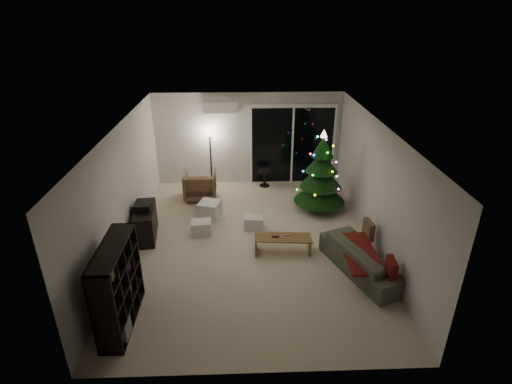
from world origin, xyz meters
TOP-DOWN VIEW (x-y plane):
  - room at (0.46, 1.49)m, footprint 6.50×7.51m
  - bookshelf at (-2.25, -2.19)m, footprint 0.56×1.42m
  - media_cabinet at (-2.25, 0.37)m, footprint 0.53×1.11m
  - stereo at (-2.25, 0.37)m, footprint 0.34×0.40m
  - armchair at (-1.26, 2.22)m, footprint 0.78×0.80m
  - ottoman at (-0.95, 1.14)m, footprint 0.57×0.57m
  - cardboard_box_a at (-1.08, 0.44)m, footprint 0.45×0.36m
  - cardboard_box_b at (0.07, 0.63)m, footprint 0.44×0.35m
  - side_table at (0.44, 2.94)m, footprint 0.45×0.45m
  - floor_lamp at (-1.01, 2.97)m, footprint 0.25×0.25m
  - sofa at (2.05, -1.03)m, footprint 1.39×2.06m
  - sofa_throw at (1.95, -1.03)m, footprint 0.60×1.38m
  - cushion_a at (2.30, -0.38)m, footprint 0.14×0.38m
  - cushion_b at (2.30, -1.68)m, footprint 0.14×0.38m
  - coffee_table at (0.61, -0.34)m, footprint 1.15×0.48m
  - remote_a at (0.46, -0.34)m, footprint 0.14×0.04m
  - remote_b at (0.71, -0.29)m, footprint 0.14×0.08m
  - christmas_tree at (1.68, 1.52)m, footprint 1.60×1.60m

SIDE VIEW (x-z plane):
  - cardboard_box_b at x=0.07m, z-range 0.00..0.29m
  - cardboard_box_a at x=-1.08m, z-range 0.00..0.30m
  - coffee_table at x=0.61m, z-range 0.00..0.36m
  - ottoman at x=-0.95m, z-range 0.00..0.41m
  - side_table at x=0.44m, z-range 0.00..0.47m
  - sofa at x=2.05m, z-range 0.00..0.56m
  - media_cabinet at x=-2.25m, z-range 0.00..0.67m
  - armchair at x=-1.26m, z-range 0.00..0.73m
  - remote_a at x=0.46m, z-range 0.36..0.37m
  - remote_b at x=0.71m, z-range 0.36..0.37m
  - sofa_throw at x=1.95m, z-range 0.38..0.43m
  - cushion_a at x=2.30m, z-range 0.32..0.69m
  - cushion_b at x=2.30m, z-range 0.32..0.69m
  - bookshelf at x=-2.25m, z-range 0.00..1.38m
  - stereo at x=-2.25m, z-range 0.67..0.81m
  - floor_lamp at x=-1.01m, z-range 0.00..1.54m
  - christmas_tree at x=1.68m, z-range 0.00..1.99m
  - room at x=0.46m, z-range -0.28..2.32m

